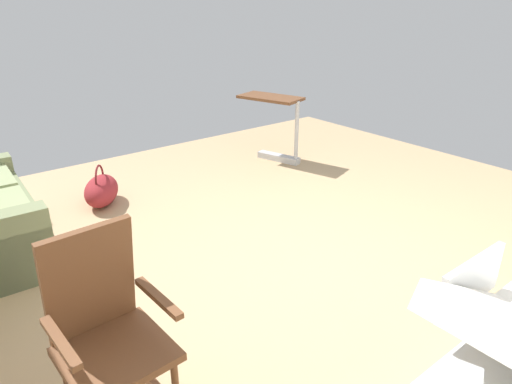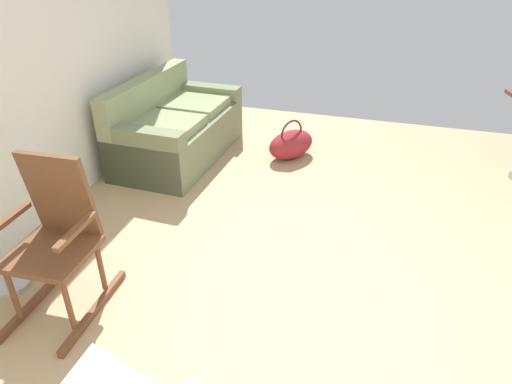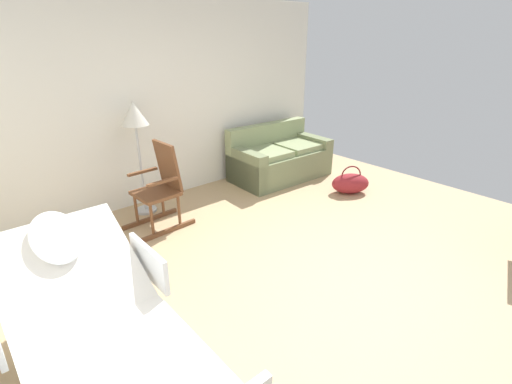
# 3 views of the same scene
# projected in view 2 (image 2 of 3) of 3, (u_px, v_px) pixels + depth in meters

# --- Properties ---
(ground_plane) EXTENTS (6.87, 6.87, 0.00)m
(ground_plane) POSITION_uv_depth(u_px,v_px,m) (360.00, 299.00, 3.13)
(ground_plane) COLOR tan
(couch) EXTENTS (1.63, 0.91, 0.85)m
(couch) POSITION_uv_depth(u_px,v_px,m) (176.00, 130.00, 4.93)
(couch) COLOR #737D57
(couch) RESTS_ON ground
(rocking_chair) EXTENTS (0.78, 0.52, 1.05)m
(rocking_chair) POSITION_uv_depth(u_px,v_px,m) (57.00, 239.00, 2.87)
(rocking_chair) COLOR brown
(rocking_chair) RESTS_ON ground
(duffel_bag) EXTENTS (0.64, 0.58, 0.43)m
(duffel_bag) POSITION_uv_depth(u_px,v_px,m) (291.00, 144.00, 4.98)
(duffel_bag) COLOR maroon
(duffel_bag) RESTS_ON ground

